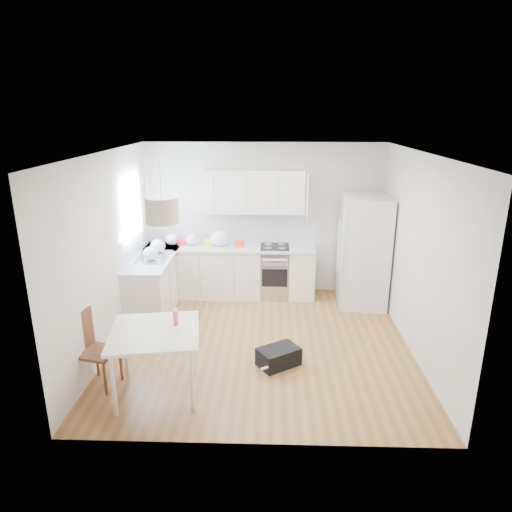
% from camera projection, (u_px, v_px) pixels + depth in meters
% --- Properties ---
extents(floor, '(4.20, 4.20, 0.00)m').
position_uv_depth(floor, '(261.00, 343.00, 6.60)').
color(floor, brown).
rests_on(floor, ground).
extents(ceiling, '(4.20, 4.20, 0.00)m').
position_uv_depth(ceiling, '(262.00, 153.00, 5.78)').
color(ceiling, white).
rests_on(ceiling, wall_back).
extents(wall_back, '(4.20, 0.00, 4.20)m').
position_uv_depth(wall_back, '(264.00, 219.00, 8.19)').
color(wall_back, beige).
rests_on(wall_back, floor).
extents(wall_left, '(0.00, 4.20, 4.20)m').
position_uv_depth(wall_left, '(109.00, 253.00, 6.25)').
color(wall_left, beige).
rests_on(wall_left, floor).
extents(wall_right, '(0.00, 4.20, 4.20)m').
position_uv_depth(wall_right, '(417.00, 256.00, 6.12)').
color(wall_right, beige).
rests_on(wall_right, floor).
extents(window_glassblock, '(0.02, 1.00, 1.00)m').
position_uv_depth(window_glassblock, '(132.00, 207.00, 7.23)').
color(window_glassblock, '#BFE0F9').
rests_on(window_glassblock, wall_left).
extents(cabinets_back, '(3.00, 0.60, 0.88)m').
position_uv_depth(cabinets_back, '(230.00, 272.00, 8.20)').
color(cabinets_back, silver).
rests_on(cabinets_back, floor).
extents(cabinets_left, '(0.60, 1.80, 0.88)m').
position_uv_depth(cabinets_left, '(156.00, 283.00, 7.66)').
color(cabinets_left, silver).
rests_on(cabinets_left, floor).
extents(counter_back, '(3.02, 0.64, 0.04)m').
position_uv_depth(counter_back, '(230.00, 248.00, 8.06)').
color(counter_back, silver).
rests_on(counter_back, cabinets_back).
extents(counter_left, '(0.64, 1.82, 0.04)m').
position_uv_depth(counter_left, '(154.00, 257.00, 7.52)').
color(counter_left, silver).
rests_on(counter_left, cabinets_left).
extents(backsplash_back, '(3.00, 0.01, 0.58)m').
position_uv_depth(backsplash_back, '(231.00, 227.00, 8.24)').
color(backsplash_back, white).
rests_on(backsplash_back, wall_back).
extents(backsplash_left, '(0.01, 1.80, 0.58)m').
position_uv_depth(backsplash_left, '(135.00, 239.00, 7.44)').
color(backsplash_left, white).
rests_on(backsplash_left, wall_left).
extents(upper_cabinets, '(1.70, 0.32, 0.75)m').
position_uv_depth(upper_cabinets, '(255.00, 192.00, 7.88)').
color(upper_cabinets, silver).
rests_on(upper_cabinets, wall_back).
extents(range_oven, '(0.50, 0.61, 0.88)m').
position_uv_depth(range_oven, '(274.00, 273.00, 8.17)').
color(range_oven, '#B3B5B8').
rests_on(range_oven, floor).
extents(sink, '(0.50, 0.80, 0.16)m').
position_uv_depth(sink, '(153.00, 257.00, 7.47)').
color(sink, '#B3B5B8').
rests_on(sink, counter_left).
extents(refrigerator, '(0.95, 0.99, 1.88)m').
position_uv_depth(refrigerator, '(364.00, 251.00, 7.74)').
color(refrigerator, white).
rests_on(refrigerator, floor).
extents(dining_table, '(1.15, 1.15, 0.79)m').
position_uv_depth(dining_table, '(155.00, 338.00, 5.26)').
color(dining_table, beige).
rests_on(dining_table, floor).
extents(dining_chair, '(0.48, 0.48, 0.95)m').
position_uv_depth(dining_chair, '(99.00, 351.00, 5.45)').
color(dining_chair, '#472A15').
rests_on(dining_chair, floor).
extents(drink_bottle, '(0.08, 0.08, 0.21)m').
position_uv_depth(drink_bottle, '(176.00, 317.00, 5.36)').
color(drink_bottle, '#D73B6C').
rests_on(drink_bottle, dining_table).
extents(gym_bag, '(0.62, 0.57, 0.24)m').
position_uv_depth(gym_bag, '(278.00, 357.00, 6.00)').
color(gym_bag, black).
rests_on(gym_bag, floor).
extents(pendant_lamp, '(0.45, 0.45, 0.28)m').
position_uv_depth(pendant_lamp, '(162.00, 210.00, 4.93)').
color(pendant_lamp, beige).
rests_on(pendant_lamp, ceiling).
extents(grocery_bag_a, '(0.22, 0.19, 0.20)m').
position_uv_depth(grocery_bag_a, '(172.00, 240.00, 8.10)').
color(grocery_bag_a, white).
rests_on(grocery_bag_a, counter_back).
extents(grocery_bag_b, '(0.24, 0.20, 0.21)m').
position_uv_depth(grocery_bag_b, '(192.00, 240.00, 8.10)').
color(grocery_bag_b, white).
rests_on(grocery_bag_b, counter_back).
extents(grocery_bag_c, '(0.31, 0.27, 0.28)m').
position_uv_depth(grocery_bag_c, '(220.00, 238.00, 8.04)').
color(grocery_bag_c, white).
rests_on(grocery_bag_c, counter_back).
extents(grocery_bag_d, '(0.25, 0.21, 0.23)m').
position_uv_depth(grocery_bag_d, '(158.00, 246.00, 7.70)').
color(grocery_bag_d, white).
rests_on(grocery_bag_d, counter_back).
extents(grocery_bag_e, '(0.24, 0.21, 0.22)m').
position_uv_depth(grocery_bag_e, '(151.00, 254.00, 7.29)').
color(grocery_bag_e, white).
rests_on(grocery_bag_e, counter_left).
extents(snack_orange, '(0.16, 0.11, 0.11)m').
position_uv_depth(snack_orange, '(240.00, 244.00, 8.03)').
color(snack_orange, red).
rests_on(snack_orange, counter_back).
extents(snack_yellow, '(0.17, 0.13, 0.11)m').
position_uv_depth(snack_yellow, '(208.00, 243.00, 8.07)').
color(snack_yellow, yellow).
rests_on(snack_yellow, counter_back).
extents(snack_red, '(0.17, 0.13, 0.11)m').
position_uv_depth(snack_red, '(182.00, 242.00, 8.15)').
color(snack_red, red).
rests_on(snack_red, counter_back).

